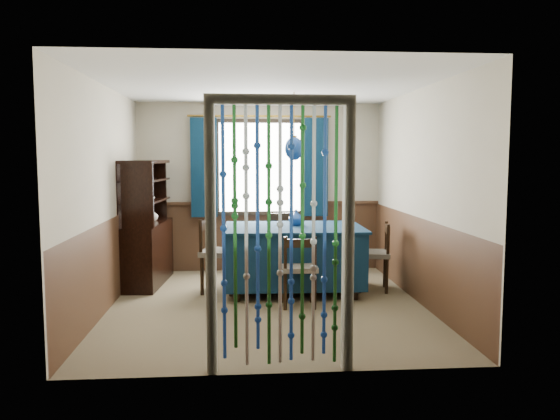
{
  "coord_description": "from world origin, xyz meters",
  "views": [
    {
      "loc": [
        -0.33,
        -6.15,
        1.71
      ],
      "look_at": [
        0.19,
        0.46,
        1.06
      ],
      "focal_mm": 35.0,
      "sensor_mm": 36.0,
      "label": 1
    }
  ],
  "objects": [
    {
      "name": "chair_near",
      "position": [
        0.36,
        -0.09,
        0.44
      ],
      "size": [
        0.42,
        0.4,
        0.83
      ],
      "rotation": [
        0.0,
        0.0,
        -0.02
      ],
      "color": "black",
      "rests_on": "floor"
    },
    {
      "name": "wainscot_right",
      "position": [
        1.79,
        0.0,
        0.5
      ],
      "size": [
        0.0,
        4.0,
        4.0
      ],
      "primitive_type": "plane",
      "rotation": [
        1.57,
        0.0,
        -1.57
      ],
      "color": "#472C1B",
      "rests_on": "ground"
    },
    {
      "name": "wall_right",
      "position": [
        1.8,
        0.0,
        1.25
      ],
      "size": [
        0.0,
        4.0,
        4.0
      ],
      "primitive_type": "plane",
      "rotation": [
        1.57,
        0.0,
        -1.57
      ],
      "color": "#B8AF97",
      "rests_on": "ground"
    },
    {
      "name": "vase_sideboard",
      "position": [
        -1.5,
        1.41,
        0.92
      ],
      "size": [
        0.19,
        0.19,
        0.17
      ],
      "primitive_type": "imported",
      "rotation": [
        0.0,
        0.0,
        0.12
      ],
      "color": "beige",
      "rests_on": "sideboard"
    },
    {
      "name": "dining_table",
      "position": [
        0.37,
        0.61,
        0.48
      ],
      "size": [
        1.75,
        1.23,
        0.84
      ],
      "rotation": [
        0.0,
        0.0,
        -0.02
      ],
      "color": "#0B2238",
      "rests_on": "floor"
    },
    {
      "name": "wall_front",
      "position": [
        0.0,
        -2.0,
        1.25
      ],
      "size": [
        3.6,
        0.0,
        3.6
      ],
      "primitive_type": "plane",
      "rotation": [
        -1.57,
        0.0,
        0.0
      ],
      "color": "#B8AF97",
      "rests_on": "ground"
    },
    {
      "name": "wall_left",
      "position": [
        -1.8,
        0.0,
        1.25
      ],
      "size": [
        0.0,
        4.0,
        4.0
      ],
      "primitive_type": "plane",
      "rotation": [
        1.57,
        0.0,
        1.57
      ],
      "color": "#B8AF97",
      "rests_on": "ground"
    },
    {
      "name": "doorway",
      "position": [
        0.0,
        -1.94,
        1.05
      ],
      "size": [
        1.16,
        0.12,
        2.18
      ],
      "primitive_type": null,
      "color": "silver",
      "rests_on": "ground"
    },
    {
      "name": "floor",
      "position": [
        0.0,
        0.0,
        0.0
      ],
      "size": [
        4.0,
        4.0,
        0.0
      ],
      "primitive_type": "plane",
      "color": "brown",
      "rests_on": "ground"
    },
    {
      "name": "vase_table",
      "position": [
        0.41,
        0.71,
        0.93
      ],
      "size": [
        0.23,
        0.23,
        0.19
      ],
      "primitive_type": "imported",
      "rotation": [
        0.0,
        0.0,
        0.38
      ],
      "color": "navy",
      "rests_on": "dining_table"
    },
    {
      "name": "wainscot_front",
      "position": [
        0.0,
        -1.99,
        0.5
      ],
      "size": [
        3.6,
        0.0,
        3.6
      ],
      "primitive_type": "plane",
      "rotation": [
        -1.57,
        0.0,
        0.0
      ],
      "color": "#472C1B",
      "rests_on": "ground"
    },
    {
      "name": "chair_left",
      "position": [
        -0.59,
        0.68,
        0.5
      ],
      "size": [
        0.53,
        0.55,
        0.94
      ],
      "rotation": [
        0.0,
        0.0,
        -1.78
      ],
      "color": "black",
      "rests_on": "floor"
    },
    {
      "name": "window",
      "position": [
        0.0,
        1.95,
        1.55
      ],
      "size": [
        1.32,
        0.12,
        1.42
      ],
      "primitive_type": "cube",
      "color": "black",
      "rests_on": "wall_back"
    },
    {
      "name": "chair_right",
      "position": [
        1.42,
        0.61,
        0.47
      ],
      "size": [
        0.49,
        0.51,
        0.87
      ],
      "rotation": [
        0.0,
        0.0,
        1.37
      ],
      "color": "black",
      "rests_on": "floor"
    },
    {
      "name": "ceiling",
      "position": [
        0.0,
        0.0,
        2.5
      ],
      "size": [
        4.0,
        4.0,
        0.0
      ],
      "primitive_type": "plane",
      "rotation": [
        3.14,
        0.0,
        0.0
      ],
      "color": "silver",
      "rests_on": "ground"
    },
    {
      "name": "pendant_lamp",
      "position": [
        0.37,
        0.61,
        1.81
      ],
      "size": [
        0.23,
        0.23,
        0.84
      ],
      "color": "olive",
      "rests_on": "ceiling"
    },
    {
      "name": "sideboard",
      "position": [
        -1.56,
        1.2,
        0.58
      ],
      "size": [
        0.54,
        1.3,
        1.66
      ],
      "rotation": [
        0.0,
        0.0,
        -0.08
      ],
      "color": "black",
      "rests_on": "floor"
    },
    {
      "name": "wainscot_back",
      "position": [
        0.0,
        1.99,
        0.5
      ],
      "size": [
        3.6,
        0.0,
        3.6
      ],
      "primitive_type": "plane",
      "rotation": [
        1.57,
        0.0,
        0.0
      ],
      "color": "#472C1B",
      "rests_on": "ground"
    },
    {
      "name": "wall_back",
      "position": [
        0.0,
        2.0,
        1.25
      ],
      "size": [
        3.6,
        0.0,
        3.6
      ],
      "primitive_type": "plane",
      "rotation": [
        1.57,
        0.0,
        0.0
      ],
      "color": "#B8AF97",
      "rests_on": "ground"
    },
    {
      "name": "wainscot_left",
      "position": [
        -1.79,
        0.0,
        0.5
      ],
      "size": [
        0.0,
        4.0,
        4.0
      ],
      "primitive_type": "plane",
      "rotation": [
        1.57,
        0.0,
        1.57
      ],
      "color": "#472C1B",
      "rests_on": "ground"
    },
    {
      "name": "bowl_shelf",
      "position": [
        -1.5,
        0.96,
        1.16
      ],
      "size": [
        0.25,
        0.25,
        0.06
      ],
      "primitive_type": "imported",
      "rotation": [
        0.0,
        0.0,
        0.07
      ],
      "color": "beige",
      "rests_on": "sideboard"
    },
    {
      "name": "chair_far",
      "position": [
        0.34,
        1.33,
        0.5
      ],
      "size": [
        0.56,
        0.54,
        0.95
      ],
      "rotation": [
        0.0,
        0.0,
        3.37
      ],
      "color": "black",
      "rests_on": "floor"
    }
  ]
}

